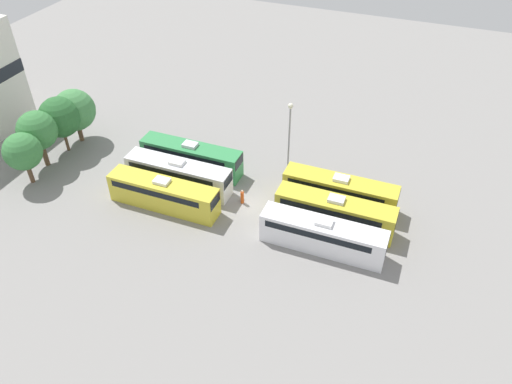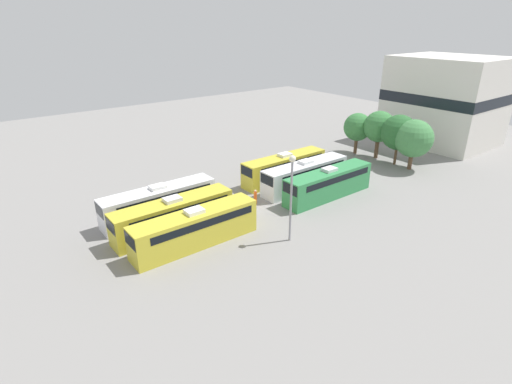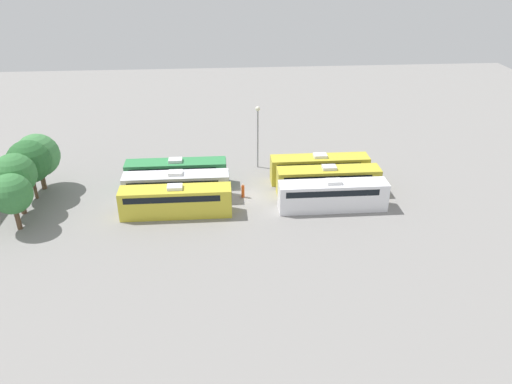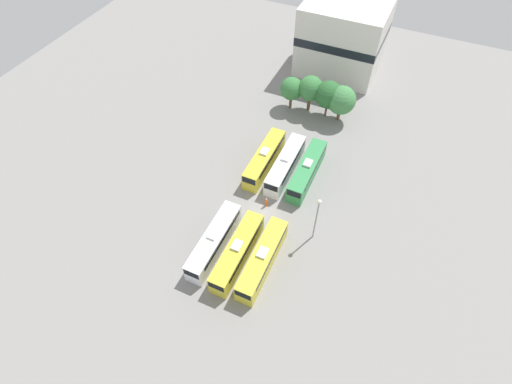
# 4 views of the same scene
# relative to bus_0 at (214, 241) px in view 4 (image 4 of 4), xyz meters

# --- Properties ---
(ground_plane) EXTENTS (125.44, 125.44, 0.00)m
(ground_plane) POSITION_rel_bus_0_xyz_m (3.59, 8.58, -1.76)
(ground_plane) COLOR gray
(bus_0) EXTENTS (2.52, 11.98, 3.55)m
(bus_0) POSITION_rel_bus_0_xyz_m (0.00, 0.00, 0.00)
(bus_0) COLOR white
(bus_0) RESTS_ON ground_plane
(bus_1) EXTENTS (2.52, 11.98, 3.55)m
(bus_1) POSITION_rel_bus_0_xyz_m (3.64, -0.24, 0.00)
(bus_1) COLOR gold
(bus_1) RESTS_ON ground_plane
(bus_2) EXTENTS (2.52, 11.98, 3.55)m
(bus_2) POSITION_rel_bus_0_xyz_m (7.11, 0.13, 0.00)
(bus_2) COLOR gold
(bus_2) RESTS_ON ground_plane
(bus_3) EXTENTS (2.52, 11.98, 3.55)m
(bus_3) POSITION_rel_bus_0_xyz_m (-0.02, 17.15, 0.00)
(bus_3) COLOR gold
(bus_3) RESTS_ON ground_plane
(bus_4) EXTENTS (2.52, 11.98, 3.55)m
(bus_4) POSITION_rel_bus_0_xyz_m (3.54, 17.31, 0.00)
(bus_4) COLOR silver
(bus_4) RESTS_ON ground_plane
(bus_5) EXTENTS (2.52, 11.98, 3.55)m
(bus_5) POSITION_rel_bus_0_xyz_m (7.07, 17.55, 0.00)
(bus_5) COLOR #338C4C
(bus_5) RESTS_ON ground_plane
(worker_person) EXTENTS (0.36, 0.36, 1.72)m
(worker_person) POSITION_rel_bus_0_xyz_m (3.50, 9.70, -0.96)
(worker_person) COLOR #CC4C19
(worker_person) RESTS_ON ground_plane
(light_pole) EXTENTS (0.60, 0.60, 8.26)m
(light_pole) POSITION_rel_bus_0_xyz_m (11.75, 7.33, 3.80)
(light_pole) COLOR gray
(light_pole) RESTS_ON ground_plane
(tree_0) EXTENTS (4.16, 4.16, 6.19)m
(tree_0) POSITION_rel_bus_0_xyz_m (-1.72, 33.21, 2.33)
(tree_0) COLOR brown
(tree_0) RESTS_ON ground_plane
(tree_1) EXTENTS (4.50, 4.50, 6.97)m
(tree_1) POSITION_rel_bus_0_xyz_m (1.61, 33.87, 2.93)
(tree_1) COLOR brown
(tree_1) RESTS_ON ground_plane
(tree_2) EXTENTS (4.86, 4.86, 7.06)m
(tree_2) POSITION_rel_bus_0_xyz_m (5.06, 33.54, 2.86)
(tree_2) COLOR brown
(tree_2) RESTS_ON ground_plane
(tree_3) EXTENTS (5.06, 5.06, 6.86)m
(tree_3) POSITION_rel_bus_0_xyz_m (7.51, 33.40, 2.56)
(tree_3) COLOR brown
(tree_3) RESTS_ON ground_plane
(depot_building) EXTENTS (15.64, 13.65, 13.71)m
(depot_building) POSITION_rel_bus_0_xyz_m (2.59, 49.50, 5.17)
(depot_building) COLOR silver
(depot_building) RESTS_ON ground_plane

